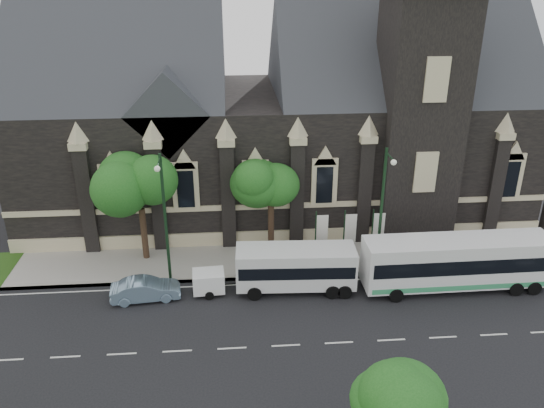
{
  "coord_description": "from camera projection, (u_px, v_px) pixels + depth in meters",
  "views": [
    {
      "loc": [
        0.27,
        -24.27,
        19.39
      ],
      "look_at": [
        2.71,
        6.0,
        6.0
      ],
      "focal_mm": 35.78,
      "sensor_mm": 36.0,
      "label": 1
    }
  ],
  "objects": [
    {
      "name": "tree_walk_left",
      "position": [
        142.0,
        184.0,
        36.96
      ],
      "size": [
        3.91,
        3.91,
        7.64
      ],
      "color": "black",
      "rests_on": "ground"
    },
    {
      "name": "street_lamp_near",
      "position": [
        383.0,
        206.0,
        35.08
      ],
      "size": [
        0.36,
        1.88,
        9.0
      ],
      "color": "black",
      "rests_on": "ground"
    },
    {
      "name": "ground",
      "position": [
        232.0,
        348.0,
        29.94
      ],
      "size": [
        160.0,
        160.0,
        0.0
      ],
      "primitive_type": "plane",
      "color": "black",
      "rests_on": "ground"
    },
    {
      "name": "tree_walk_right",
      "position": [
        274.0,
        179.0,
        37.6
      ],
      "size": [
        4.08,
        4.08,
        7.8
      ],
      "color": "black",
      "rests_on": "ground"
    },
    {
      "name": "sidewalk",
      "position": [
        230.0,
        261.0,
        38.57
      ],
      "size": [
        80.0,
        5.0,
        0.15
      ],
      "primitive_type": "cube",
      "color": "gray",
      "rests_on": "ground"
    },
    {
      "name": "street_lamp_mid",
      "position": [
        164.0,
        213.0,
        34.05
      ],
      "size": [
        0.36,
        1.88,
        9.0
      ],
      "color": "black",
      "rests_on": "ground"
    },
    {
      "name": "museum",
      "position": [
        289.0,
        116.0,
        44.14
      ],
      "size": [
        40.0,
        17.7,
        29.9
      ],
      "color": "black",
      "rests_on": "ground"
    },
    {
      "name": "box_trailer",
      "position": [
        209.0,
        281.0,
        34.65
      ],
      "size": [
        2.93,
        1.72,
        1.54
      ],
      "rotation": [
        0.0,
        0.0,
        0.06
      ],
      "color": "white",
      "rests_on": "ground"
    },
    {
      "name": "banner_flag_center",
      "position": [
        348.0,
        231.0,
        37.79
      ],
      "size": [
        0.9,
        0.1,
        4.0
      ],
      "color": "black",
      "rests_on": "ground"
    },
    {
      "name": "banner_flag_left",
      "position": [
        320.0,
        233.0,
        37.65
      ],
      "size": [
        0.9,
        0.1,
        4.0
      ],
      "color": "black",
      "rests_on": "ground"
    },
    {
      "name": "tour_coach",
      "position": [
        457.0,
        262.0,
        34.84
      ],
      "size": [
        12.1,
        2.89,
        3.52
      ],
      "rotation": [
        0.0,
        0.0,
        0.01
      ],
      "color": "white",
      "rests_on": "ground"
    },
    {
      "name": "tree_park_east",
      "position": [
        399.0,
        402.0,
        20.03
      ],
      "size": [
        3.4,
        3.4,
        6.28
      ],
      "color": "black",
      "rests_on": "ground"
    },
    {
      "name": "banner_flag_right",
      "position": [
        376.0,
        230.0,
        37.94
      ],
      "size": [
        0.9,
        0.1,
        4.0
      ],
      "color": "black",
      "rests_on": "ground"
    },
    {
      "name": "sedan",
      "position": [
        146.0,
        289.0,
        34.08
      ],
      "size": [
        4.45,
        1.97,
        1.42
      ],
      "primitive_type": "imported",
      "rotation": [
        0.0,
        0.0,
        1.68
      ],
      "color": "#7B99B2",
      "rests_on": "ground"
    },
    {
      "name": "shuttle_bus",
      "position": [
        296.0,
        266.0,
        34.78
      ],
      "size": [
        7.73,
        2.99,
        2.94
      ],
      "rotation": [
        0.0,
        0.0,
        -0.05
      ],
      "color": "silver",
      "rests_on": "ground"
    }
  ]
}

